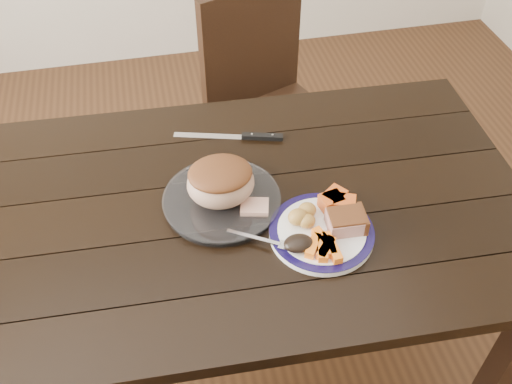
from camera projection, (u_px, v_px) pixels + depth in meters
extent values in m
plane|color=#472B16|center=(233.00, 352.00, 2.00)|extent=(4.00, 4.00, 0.00)
cube|color=black|center=(224.00, 210.00, 1.49)|extent=(1.64, 0.97, 0.04)
cube|color=black|center=(3.00, 233.00, 1.92)|extent=(0.07, 0.07, 0.71)
cube|color=black|center=(504.00, 366.00, 1.58)|extent=(0.07, 0.07, 0.71)
cube|color=black|center=(409.00, 183.00, 2.10)|extent=(0.07, 0.07, 0.71)
cube|color=black|center=(280.00, 126.00, 2.18)|extent=(0.54, 0.54, 0.04)
cube|color=black|center=(251.00, 45.00, 2.12)|extent=(0.41, 0.19, 0.46)
cube|color=black|center=(288.00, 133.00, 2.52)|extent=(0.04, 0.04, 0.43)
cube|color=black|center=(340.00, 180.00, 2.31)|extent=(0.04, 0.04, 0.43)
cube|color=black|center=(218.00, 163.00, 2.38)|extent=(0.04, 0.04, 0.43)
cube|color=black|center=(266.00, 216.00, 2.17)|extent=(0.04, 0.04, 0.43)
cylinder|color=white|center=(321.00, 233.00, 1.40)|extent=(0.26, 0.26, 0.02)
torus|color=#110A36|center=(322.00, 231.00, 1.39)|extent=(0.26, 0.26, 0.02)
cylinder|color=white|center=(222.00, 201.00, 1.47)|extent=(0.30, 0.30, 0.02)
cube|color=tan|center=(346.00, 222.00, 1.38)|extent=(0.09, 0.07, 0.04)
ellipsoid|color=gold|center=(307.00, 221.00, 1.38)|extent=(0.04, 0.04, 0.04)
ellipsoid|color=gold|center=(307.00, 210.00, 1.41)|extent=(0.05, 0.04, 0.04)
ellipsoid|color=gold|center=(298.00, 217.00, 1.39)|extent=(0.05, 0.04, 0.04)
cube|color=orange|center=(323.00, 239.00, 1.35)|extent=(0.04, 0.07, 0.02)
cube|color=orange|center=(334.00, 250.00, 1.33)|extent=(0.03, 0.07, 0.02)
cube|color=orange|center=(323.00, 249.00, 1.33)|extent=(0.04, 0.07, 0.02)
cube|color=orange|center=(313.00, 246.00, 1.34)|extent=(0.06, 0.07, 0.02)
cube|color=orange|center=(329.00, 245.00, 1.34)|extent=(0.03, 0.07, 0.02)
cube|color=orange|center=(326.00, 248.00, 1.33)|extent=(0.06, 0.07, 0.02)
cube|color=#F35B1B|center=(331.00, 202.00, 1.43)|extent=(0.06, 0.06, 0.04)
cube|color=#F35B1B|center=(335.00, 198.00, 1.44)|extent=(0.07, 0.07, 0.04)
cube|color=#F35B1B|center=(344.00, 204.00, 1.42)|extent=(0.07, 0.06, 0.04)
ellipsoid|color=black|center=(298.00, 243.00, 1.34)|extent=(0.07, 0.05, 0.03)
cube|color=silver|center=(254.00, 238.00, 1.37)|extent=(0.13, 0.08, 0.00)
cube|color=silver|center=(288.00, 247.00, 1.35)|extent=(0.05, 0.05, 0.00)
ellipsoid|color=tan|center=(221.00, 183.00, 1.43)|extent=(0.17, 0.15, 0.11)
cube|color=tan|center=(255.00, 207.00, 1.43)|extent=(0.08, 0.07, 0.02)
cube|color=silver|center=(208.00, 136.00, 1.67)|extent=(0.20, 0.08, 0.00)
cube|color=black|center=(262.00, 137.00, 1.66)|extent=(0.12, 0.05, 0.01)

